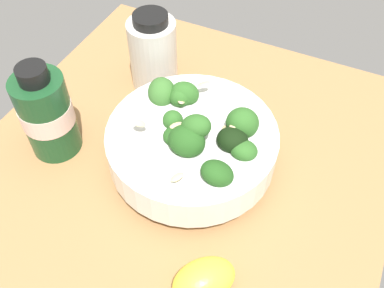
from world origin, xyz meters
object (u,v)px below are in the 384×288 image
at_px(lemon_wedge, 204,280).
at_px(bowl_of_broccoli, 193,142).
at_px(bottle_short, 47,113).
at_px(bottle_tall, 153,53).

bearing_deg(lemon_wedge, bowl_of_broccoli, 28.83).
bearing_deg(bottle_short, lemon_wedge, -110.37).
xyz_separation_m(bottle_tall, bottle_short, (-0.18, 0.06, 0.00)).
bearing_deg(bottle_tall, lemon_wedge, -142.88).
height_order(bowl_of_broccoli, bottle_tall, bottle_tall).
relative_size(bowl_of_broccoli, bottle_tall, 1.76).
xyz_separation_m(lemon_wedge, bottle_short, (0.10, 0.27, 0.04)).
bearing_deg(bowl_of_broccoli, bottle_tall, 45.50).
bearing_deg(bottle_tall, bowl_of_broccoli, -134.50).
relative_size(lemon_wedge, bottle_short, 0.51).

